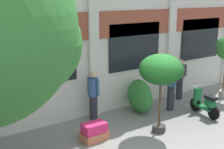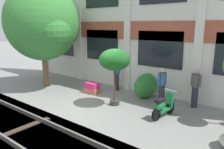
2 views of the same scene
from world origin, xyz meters
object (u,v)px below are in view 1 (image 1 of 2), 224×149
at_px(topiary_hedge, 140,96).
at_px(resident_watching_tracks, 180,78).
at_px(scooter_near_curb, 206,104).
at_px(resident_by_doorway, 93,95).
at_px(resident_near_plants, 171,87).
at_px(potted_plant_square_trough, 94,132).
at_px(potted_plant_low_pan, 161,71).

bearing_deg(topiary_hedge, resident_watching_tracks, 5.10).
height_order(scooter_near_curb, resident_by_doorway, resident_by_doorway).
relative_size(scooter_near_curb, resident_watching_tracks, 0.84).
bearing_deg(resident_by_doorway, resident_near_plants, 156.07).
height_order(scooter_near_curb, resident_watching_tracks, resident_watching_tracks).
xyz_separation_m(resident_watching_tracks, topiary_hedge, (-2.21, -0.20, -0.29)).
height_order(potted_plant_square_trough, topiary_hedge, topiary_hedge).
distance_m(scooter_near_curb, resident_watching_tracks, 1.94).
xyz_separation_m(potted_plant_low_pan, resident_near_plants, (1.62, 1.15, -1.04)).
height_order(potted_plant_square_trough, resident_near_plants, resident_near_plants).
height_order(potted_plant_low_pan, resident_near_plants, potted_plant_low_pan).
bearing_deg(resident_near_plants, potted_plant_square_trough, -158.00).
distance_m(scooter_near_curb, topiary_hedge, 2.29).
bearing_deg(scooter_near_curb, potted_plant_square_trough, 89.88).
height_order(resident_near_plants, topiary_hedge, resident_near_plants).
relative_size(potted_plant_low_pan, resident_by_doorway, 1.42).
xyz_separation_m(resident_by_doorway, resident_watching_tracks, (4.04, 0.05, -0.04)).
relative_size(resident_by_doorway, topiary_hedge, 1.23).
bearing_deg(topiary_hedge, scooter_near_curb, -44.48).
relative_size(potted_plant_square_trough, topiary_hedge, 0.56).
distance_m(potted_plant_square_trough, scooter_near_curb, 4.19).
distance_m(potted_plant_low_pan, resident_watching_tracks, 3.51).
bearing_deg(scooter_near_curb, potted_plant_low_pan, 99.14).
distance_m(potted_plant_square_trough, resident_by_doorway, 1.50).
bearing_deg(potted_plant_low_pan, resident_near_plants, 35.40).
bearing_deg(potted_plant_low_pan, topiary_hedge, 70.45).
bearing_deg(scooter_near_curb, topiary_hedge, 53.49).
distance_m(potted_plant_low_pan, potted_plant_square_trough, 2.63).
distance_m(potted_plant_square_trough, resident_watching_tracks, 4.91).
height_order(scooter_near_curb, topiary_hedge, topiary_hedge).
relative_size(potted_plant_low_pan, scooter_near_curb, 1.76).
distance_m(resident_by_doorway, resident_near_plants, 2.94).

